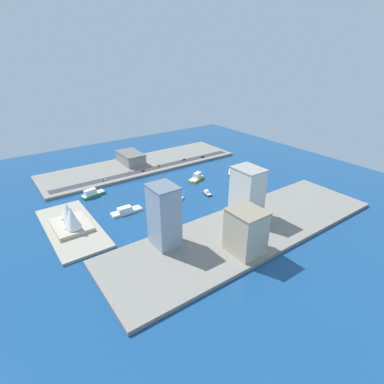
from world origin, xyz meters
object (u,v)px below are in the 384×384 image
Objects in this scene: sailboat_small_white at (181,199)px; hatchback_blue at (184,159)px; ferry_green_doubledeck at (92,193)px; ferry_yellow_fast at (196,178)px; patrol_launch_navy at (207,193)px; ferry_white_commuter at (126,211)px; catamaran_blue at (232,172)px; opera_landmark at (70,218)px; hotel_broad_white at (247,193)px; tower_tall_glass at (164,216)px; suv_black at (203,157)px; pickup_red at (143,171)px; office_block_beige at (246,231)px; taxi_yellow_cab at (158,166)px; carpark_squat_concrete at (131,158)px; van_white at (103,180)px; traffic_light_waterfront at (129,172)px; yacht_sleek_gray at (161,222)px.

sailboat_small_white is 2.18× the size of hatchback_blue.
ferry_green_doubledeck reaches higher than ferry_yellow_fast.
patrol_launch_navy is 98.81m from hatchback_blue.
ferry_white_commuter reaches higher than hatchback_blue.
catamaran_blue is at bearing -103.01° from ferry_green_doubledeck.
ferry_green_doubledeck is 61.35m from opera_landmark.
hotel_broad_white reaches higher than sailboat_small_white.
ferry_yellow_fast is at bearing -46.70° from tower_tall_glass.
hotel_broad_white is at bearing 155.75° from suv_black.
hotel_broad_white is at bearing -94.36° from tower_tall_glass.
suv_black is at bearing -24.25° from hotel_broad_white.
hotel_broad_white is at bearing -171.44° from pickup_red.
ferry_green_doubledeck is 164.86m from office_block_beige.
tower_tall_glass reaches higher than pickup_red.
taxi_yellow_cab reaches higher than suv_black.
carpark_squat_concrete is at bearing -27.48° from ferry_white_commuter.
carpark_squat_concrete is (213.91, -14.53, -9.40)m from office_block_beige.
van_white is at bearing 59.79° from ferry_yellow_fast.
carpark_squat_concrete reaches higher than hatchback_blue.
opera_landmark reaches higher than catamaran_blue.
hotel_broad_white reaches higher than carpark_squat_concrete.
ferry_yellow_fast is 4.71× the size of pickup_red.
office_block_beige is (-154.48, -55.29, 16.03)m from ferry_green_doubledeck.
taxi_yellow_cab is (86.67, -24.70, 2.86)m from sailboat_small_white.
opera_landmark is at bearing 84.48° from patrol_launch_navy.
catamaran_blue is 3.79× the size of pickup_red.
office_block_beige is 0.80× the size of carpark_squat_concrete.
sailboat_small_white reaches higher than ferry_yellow_fast.
opera_landmark is at bearing 111.36° from suv_black.
traffic_light_waterfront is 0.18× the size of opera_landmark.
ferry_white_commuter is 111.23m from taxi_yellow_cab.
hotel_broad_white is 8.99× the size of pickup_red.
office_block_beige is 204.36m from suv_black.
opera_landmark is (-73.89, 188.88, 6.21)m from suv_black.
ferry_green_doubledeck reaches higher than hatchback_blue.
suv_black is (-1.32, -86.52, 0.03)m from pickup_red.
yacht_sleek_gray is (-33.51, -16.49, -0.82)m from ferry_white_commuter.
ferry_green_doubledeck is 72.58m from pickup_red.
ferry_white_commuter is 2.73× the size of sailboat_small_white.
patrol_launch_navy reaches higher than yacht_sleek_gray.
ferry_yellow_fast is 0.58× the size of carpark_squat_concrete.
hotel_broad_white is 143.17m from opera_landmark.
hatchback_blue is 181.90m from opera_landmark.
office_block_beige is 214.61m from carpark_squat_concrete.
hatchback_blue is (-29.84, -59.26, -5.76)m from carpark_squat_concrete.
hatchback_blue is 38.01m from taxi_yellow_cab.
ferry_white_commuter is at bearing 152.46° from traffic_light_waterfront.
ferry_yellow_fast is at bearing -52.65° from sailboat_small_white.
yacht_sleek_gray is 2.47× the size of pickup_red.
carpark_squat_concrete is (94.77, 83.18, 7.96)m from catamaran_blue.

